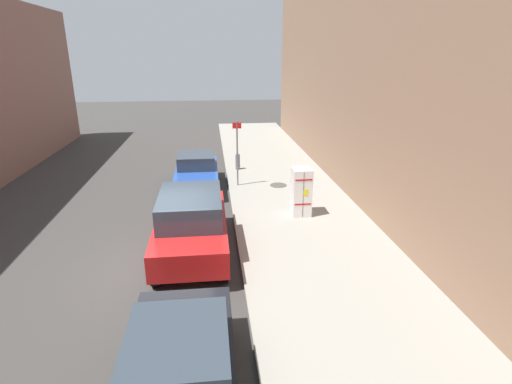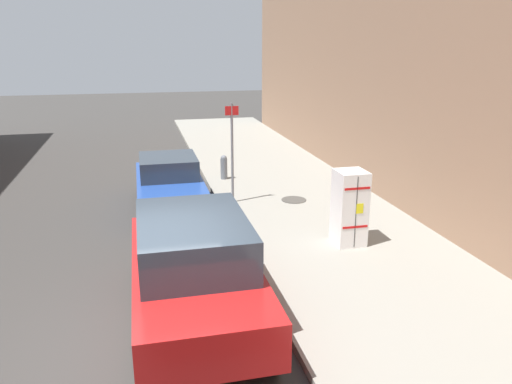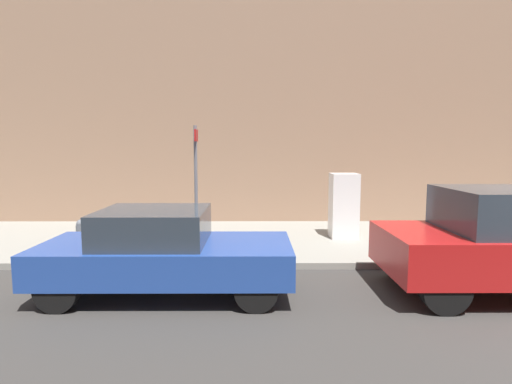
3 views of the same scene
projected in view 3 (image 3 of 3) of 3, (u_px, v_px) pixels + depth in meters
sidewalk_slab at (449, 240)px, 10.29m from camera, size 4.61×44.00×0.13m
building_facade_near at (407, 68)px, 13.12m from camera, size 2.17×39.60×10.10m
discarded_refrigerator at (344, 206)px, 10.21m from camera, size 0.64×0.68×1.65m
manhole_cover at (216, 239)px, 10.06m from camera, size 0.70×0.70×0.02m
street_sign_post at (196, 185)px, 8.20m from camera, size 0.36×0.07×2.75m
fire_hydrant at (82, 237)px, 8.49m from camera, size 0.22×0.22×0.79m
parked_hatchback_blue at (164, 251)px, 6.60m from camera, size 1.74×4.09×1.42m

